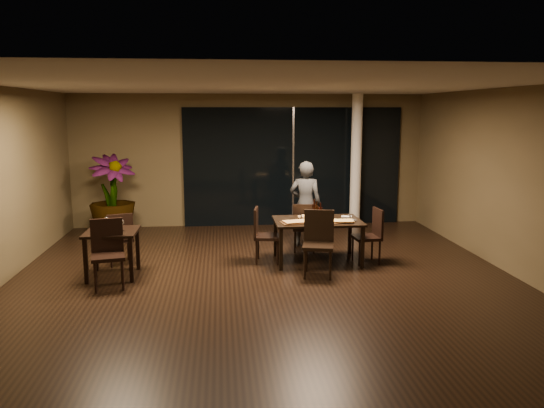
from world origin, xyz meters
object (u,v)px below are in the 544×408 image
(chair_side_far, at_px, (120,236))
(potted_plant, at_px, (112,196))
(bottle_c, at_px, (314,209))
(chair_main_left, at_px, (263,232))
(bottle_a, at_px, (317,210))
(bottle_b, at_px, (320,212))
(chair_main_right, at_px, (371,233))
(chair_main_far, at_px, (305,225))
(diner, at_px, (305,204))
(main_table, at_px, (317,224))
(chair_side_near, at_px, (108,249))
(chair_main_near, at_px, (318,239))
(side_table, at_px, (112,238))

(chair_side_far, bearing_deg, potted_plant, -96.15)
(potted_plant, distance_m, bottle_c, 4.53)
(chair_main_left, height_order, chair_side_far, chair_main_left)
(bottle_a, xyz_separation_m, bottle_b, (0.06, -0.06, -0.01))
(chair_main_right, height_order, bottle_a, bottle_a)
(chair_main_left, relative_size, potted_plant, 0.56)
(potted_plant, bearing_deg, chair_main_far, -24.66)
(diner, bearing_deg, chair_main_left, 63.67)
(chair_main_far, height_order, bottle_c, bottle_c)
(potted_plant, distance_m, bottle_a, 4.60)
(bottle_c, bearing_deg, chair_main_left, -176.01)
(chair_main_left, distance_m, chair_main_right, 1.89)
(diner, distance_m, bottle_a, 1.06)
(chair_main_far, distance_m, bottle_c, 0.66)
(main_table, xyz_separation_m, bottle_c, (-0.03, 0.15, 0.25))
(chair_side_near, bearing_deg, bottle_a, 4.93)
(chair_main_right, height_order, bottle_b, bottle_b)
(chair_main_right, distance_m, diner, 1.59)
(chair_main_far, xyz_separation_m, potted_plant, (-3.83, 1.76, 0.34))
(chair_main_near, height_order, chair_main_right, chair_main_near)
(side_table, distance_m, chair_main_right, 4.34)
(bottle_a, height_order, bottle_c, bottle_c)
(main_table, height_order, chair_side_far, chair_side_far)
(diner, bearing_deg, bottle_c, 105.73)
(side_table, relative_size, chair_main_left, 0.83)
(chair_main_near, xyz_separation_m, bottle_a, (0.10, 0.76, 0.33))
(potted_plant, xyz_separation_m, bottle_c, (3.92, -2.28, 0.06))
(main_table, bearing_deg, chair_side_near, -163.73)
(side_table, xyz_separation_m, chair_main_far, (3.28, 1.17, -0.10))
(chair_main_far, xyz_separation_m, diner, (0.08, 0.43, 0.32))
(side_table, bearing_deg, potted_plant, 100.65)
(main_table, relative_size, side_table, 1.88)
(main_table, height_order, side_table, same)
(chair_main_right, xyz_separation_m, bottle_a, (-0.93, 0.18, 0.38))
(potted_plant, bearing_deg, chair_side_near, -80.39)
(chair_side_near, bearing_deg, chair_main_far, 14.80)
(chair_main_far, distance_m, potted_plant, 4.23)
(chair_side_far, bearing_deg, chair_main_near, 145.78)
(chair_side_near, height_order, diner, diner)
(bottle_a, bearing_deg, chair_side_far, 178.46)
(chair_main_far, xyz_separation_m, chair_main_right, (1.04, -0.80, 0.01))
(main_table, bearing_deg, chair_main_near, -99.05)
(side_table, relative_size, bottle_a, 2.48)
(chair_main_near, xyz_separation_m, chair_main_right, (1.04, 0.58, -0.05))
(chair_main_left, bearing_deg, chair_side_far, 97.74)
(side_table, distance_m, chair_side_near, 0.49)
(chair_main_far, height_order, chair_side_near, chair_side_near)
(chair_side_near, bearing_deg, chair_main_left, 11.65)
(side_table, distance_m, bottle_c, 3.44)
(side_table, distance_m, chair_main_left, 2.52)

